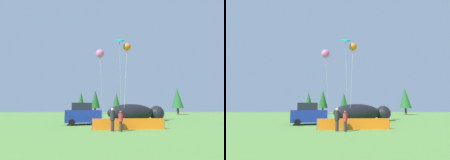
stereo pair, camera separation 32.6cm
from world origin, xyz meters
The scene contains 14 objects.
ground_plane centered at (0.00, 0.00, 0.00)m, with size 120.00×120.00×0.00m, color #609342.
parked_car centered at (-3.42, 1.81, 1.13)m, with size 4.08×2.53×2.34m.
folding_chair centered at (3.98, -0.60, 0.55)m, with size 0.79×0.79×0.96m.
inflatable_cat centered at (3.16, 6.07, 1.06)m, with size 8.45×4.62×2.31m.
safety_fence centered at (0.97, -2.67, 0.46)m, with size 6.17×0.40×1.01m.
spectator_in_blue_shirt centered at (0.18, -3.87, 0.86)m, with size 0.34×0.34×1.58m.
spectator_in_red_shirt centered at (-0.45, -3.62, 0.98)m, with size 0.39×0.39×1.79m.
kite_orange_flower centered at (1.85, 4.53, 9.79)m, with size 1.05×1.04×10.34m.
kite_teal_diamond centered at (0.85, 4.14, 10.27)m, with size 1.25×2.24×10.88m.
kite_pink_octopus centered at (-1.58, 0.14, 7.42)m, with size 0.87×3.38×7.89m.
horizon_tree_east centered at (18.92, 29.61, 4.50)m, with size 3.07×3.07×7.33m.
horizon_tree_west centered at (-8.39, 37.17, 4.12)m, with size 2.81×2.81×6.71m.
horizon_tree_mid centered at (-3.99, 39.21, 4.61)m, with size 3.15×3.15×7.51m.
horizon_tree_northeast centered at (2.66, 36.82, 3.95)m, with size 2.69×2.69×6.43m.
Camera 2 is at (-0.78, -17.61, 1.78)m, focal length 28.00 mm.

